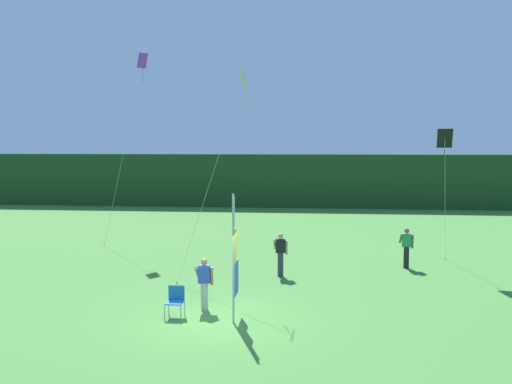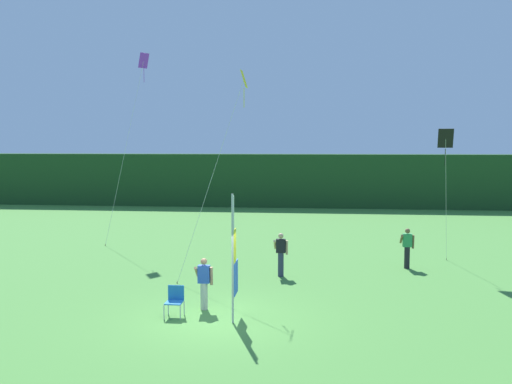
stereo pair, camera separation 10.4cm
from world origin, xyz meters
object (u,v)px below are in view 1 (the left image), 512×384
at_px(banner_flag, 235,259).
at_px(kite_yellow_diamond_0, 238,97).
at_px(kite_black_diamond_1, 445,144).
at_px(person_far_left, 281,253).
at_px(person_mid_field, 407,247).
at_px(folding_chair, 175,299).
at_px(kite_purple_diamond_2, 140,75).
at_px(person_near_banner, 204,282).

height_order(banner_flag, kite_yellow_diamond_0, kite_yellow_diamond_0).
xyz_separation_m(kite_yellow_diamond_0, kite_black_diamond_1, (8.00, 3.28, -1.70)).
distance_m(banner_flag, person_far_left, 5.65).
height_order(person_mid_field, folding_chair, person_mid_field).
height_order(person_mid_field, person_far_left, person_far_left).
relative_size(person_mid_field, folding_chair, 1.84).
xyz_separation_m(banner_flag, person_mid_field, (6.00, 7.44, -0.88)).
height_order(person_mid_field, kite_purple_diamond_2, kite_purple_diamond_2).
distance_m(kite_yellow_diamond_0, kite_black_diamond_1, 8.82).
relative_size(banner_flag, person_near_banner, 2.31).
relative_size(person_near_banner, person_mid_field, 0.97).
distance_m(banner_flag, person_mid_field, 9.59).
xyz_separation_m(person_mid_field, kite_purple_diamond_2, (-12.54, 4.94, 7.65)).
distance_m(person_near_banner, kite_yellow_diamond_0, 6.98).
relative_size(person_near_banner, kite_black_diamond_1, 0.28).
distance_m(banner_flag, folding_chair, 2.18).
xyz_separation_m(person_mid_field, person_far_left, (-5.01, -1.94, 0.01)).
distance_m(person_far_left, kite_purple_diamond_2, 12.74).
bearing_deg(person_mid_field, banner_flag, -128.87).
relative_size(banner_flag, kite_purple_diamond_2, 0.38).
bearing_deg(person_near_banner, folding_chair, -133.49).
height_order(folding_chair, kite_black_diamond_1, kite_black_diamond_1).
bearing_deg(person_far_left, kite_yellow_diamond_0, -149.51).
bearing_deg(person_far_left, person_near_banner, -114.05).
xyz_separation_m(person_near_banner, kite_black_diamond_1, (8.56, 7.00, 4.18)).
height_order(banner_flag, folding_chair, banner_flag).
bearing_deg(kite_black_diamond_1, kite_yellow_diamond_0, -157.70).
bearing_deg(kite_black_diamond_1, folding_chair, -140.11).
bearing_deg(folding_chair, person_near_banner, 46.51).
distance_m(kite_yellow_diamond_0, kite_purple_diamond_2, 10.00).
relative_size(banner_flag, person_far_left, 2.21).
xyz_separation_m(person_near_banner, person_mid_field, (7.06, 6.54, 0.03)).
height_order(person_near_banner, kite_black_diamond_1, kite_black_diamond_1).
distance_m(person_near_banner, person_far_left, 5.03).
height_order(banner_flag, person_near_banner, banner_flag).
distance_m(person_far_left, kite_yellow_diamond_0, 6.09).
xyz_separation_m(banner_flag, person_far_left, (0.99, 5.49, -0.87)).
xyz_separation_m(folding_chair, kite_black_diamond_1, (9.28, 7.75, 4.51)).
bearing_deg(kite_black_diamond_1, person_far_left, -159.74).
height_order(kite_yellow_diamond_0, kite_black_diamond_1, kite_yellow_diamond_0).
distance_m(folding_chair, kite_black_diamond_1, 12.91).
bearing_deg(folding_chair, kite_yellow_diamond_0, 74.11).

